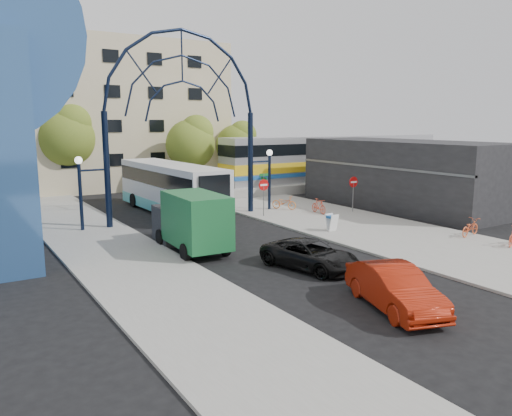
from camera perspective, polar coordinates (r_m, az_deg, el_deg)
ground at (r=21.49m, az=7.73°, el=-7.55°), size 120.00×120.00×0.00m
sidewalk_east at (r=29.64m, az=14.66°, el=-2.81°), size 8.00×56.00×0.12m
plaza_west at (r=23.54m, az=-14.43°, el=-6.07°), size 5.00×50.00×0.12m
gateway_arch at (r=32.55m, az=-8.38°, el=13.57°), size 13.64×0.44×12.10m
stop_sign at (r=33.32m, az=0.88°, el=2.27°), size 0.80×0.07×2.50m
do_not_enter_sign at (r=35.58m, az=11.07°, el=2.54°), size 0.76×0.07×2.48m
street_name_sign at (r=34.01m, az=0.89°, el=2.66°), size 0.70×0.70×2.80m
sandwich_board at (r=29.25m, az=8.67°, el=-1.40°), size 0.55×0.61×0.99m
commercial_block_east at (r=39.11m, az=16.45°, el=3.74°), size 6.00×16.00×5.00m
apartment_block at (r=52.87m, az=-15.75°, el=10.16°), size 20.00×12.10×14.00m
train_platform at (r=50.59m, az=9.13°, el=2.93°), size 32.00×5.00×0.80m
train_car at (r=50.36m, az=9.21°, el=5.76°), size 25.10×3.05×4.20m
tree_north_a at (r=45.90m, az=-7.33°, el=7.55°), size 4.48×4.48×7.00m
tree_north_b at (r=46.54m, az=-20.84°, el=7.83°), size 5.12×5.12×8.00m
tree_north_c at (r=50.47m, az=-2.07°, el=7.45°), size 4.16×4.16×6.50m
city_bus at (r=35.55m, az=-9.68°, el=2.32°), size 3.24×12.75×3.48m
green_truck at (r=25.10m, az=-7.53°, el=-1.52°), size 2.51×5.96×2.96m
black_suv at (r=22.07m, az=6.21°, el=-5.33°), size 3.15×4.94×1.27m
red_sedan at (r=17.98m, az=15.55°, el=-8.78°), size 2.93×4.88×1.52m
bike_near_a at (r=36.14m, az=3.23°, el=0.63°), size 1.54×1.91×0.97m
bike_near_b at (r=34.73m, az=7.18°, el=0.22°), size 0.65×1.72×1.01m
bike_far_a at (r=30.11m, az=23.27°, el=-2.05°), size 1.92×0.98×0.97m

